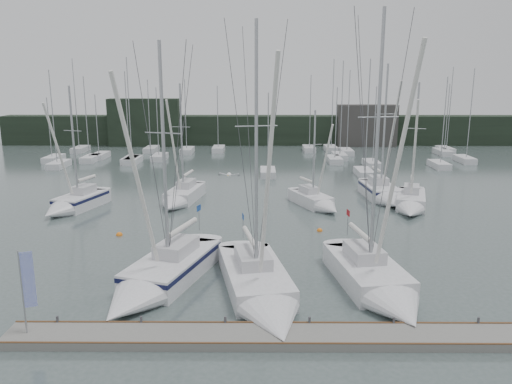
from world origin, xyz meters
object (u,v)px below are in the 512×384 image
sailboat_mid_a (72,204)px  sailboat_mid_c (318,203)px  sailboat_near_center (263,295)px  sailboat_mid_e (411,204)px  sailboat_mid_b (180,198)px  buoy_a (201,238)px  sailboat_mid_d (384,194)px  sailboat_near_left (156,279)px  buoy_c (119,235)px  buoy_b (320,231)px  sailboat_near_right (380,287)px  dock_banner (26,284)px

sailboat_mid_a → sailboat_mid_c: sailboat_mid_a is taller
sailboat_near_center → sailboat_mid_e: 23.35m
sailboat_mid_b → sailboat_mid_e: 21.25m
sailboat_mid_b → buoy_a: size_ratio=21.96×
sailboat_near_center → sailboat_mid_d: 25.42m
sailboat_near_left → buoy_a: bearing=99.0°
sailboat_mid_a → sailboat_mid_d: size_ratio=0.85×
sailboat_near_left → buoy_c: (-4.84, 9.91, -0.65)m
sailboat_mid_e → buoy_b: bearing=-127.9°
sailboat_mid_c → sailboat_mid_d: (6.69, 2.72, 0.13)m
sailboat_near_right → sailboat_mid_e: (7.03, 18.17, -0.05)m
sailboat_mid_a → sailboat_mid_b: 9.58m
sailboat_near_center → buoy_c: 15.95m
buoy_c → sailboat_mid_c: bearing=26.8°
sailboat_near_right → sailboat_mid_e: bearing=59.9°
sailboat_near_center → sailboat_mid_d: sailboat_near_center is taller
sailboat_mid_a → buoy_a: bearing=-14.6°
buoy_c → sailboat_mid_e: bearing=17.0°
sailboat_near_left → buoy_b: (10.53, 11.09, -0.65)m
buoy_a → dock_banner: size_ratio=0.14×
sailboat_near_left → dock_banner: 7.46m
sailboat_mid_a → buoy_b: sailboat_mid_a is taller
buoy_a → sailboat_near_right: bearing=-42.7°
sailboat_mid_c → dock_banner: bearing=-147.6°
buoy_b → buoy_c: 15.42m
sailboat_mid_c → sailboat_mid_d: sailboat_mid_d is taller
sailboat_mid_c → buoy_c: 17.95m
sailboat_mid_a → sailboat_mid_d: (28.81, 3.83, 0.02)m
sailboat_near_right → sailboat_mid_c: 18.88m
dock_banner → buoy_a: bearing=45.4°
sailboat_near_center → buoy_b: bearing=59.5°
sailboat_near_left → buoy_c: bearing=133.7°
sailboat_mid_d → buoy_a: (-16.45, -11.40, -0.64)m
sailboat_near_right → sailboat_mid_c: bearing=84.8°
sailboat_mid_d → sailboat_near_right: bearing=-108.4°
sailboat_near_left → sailboat_mid_b: bearing=112.7°
sailboat_near_left → sailboat_mid_d: (17.87, 20.71, -0.00)m
sailboat_mid_a → sailboat_mid_d: bearing=24.5°
sailboat_mid_e → buoy_c: size_ratio=24.07×
sailboat_near_right → sailboat_mid_d: 22.24m
sailboat_mid_e → buoy_b: sailboat_mid_e is taller
sailboat_mid_b → sailboat_near_left: bearing=-75.1°
sailboat_mid_b → dock_banner: (-2.92, -24.90, 2.18)m
buoy_a → sailboat_mid_d: bearing=34.7°
sailboat_near_right → sailboat_mid_d: bearing=66.8°
buoy_b → dock_banner: size_ratio=0.12×
buoy_a → sailboat_mid_a: bearing=148.5°
buoy_a → buoy_c: buoy_a is taller
sailboat_mid_c → buoy_a: sailboat_mid_c is taller
sailboat_mid_c → buoy_b: sailboat_mid_c is taller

